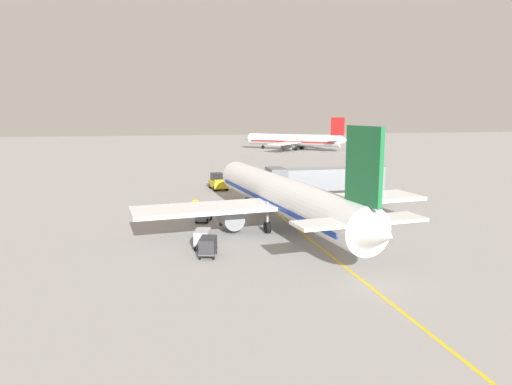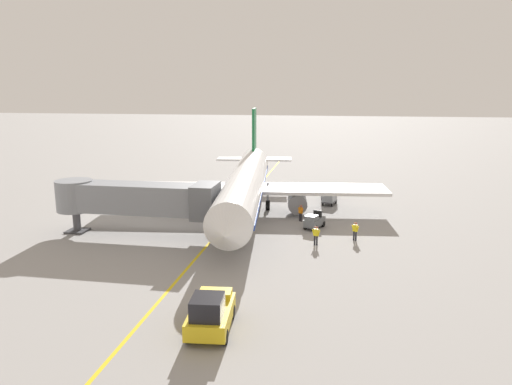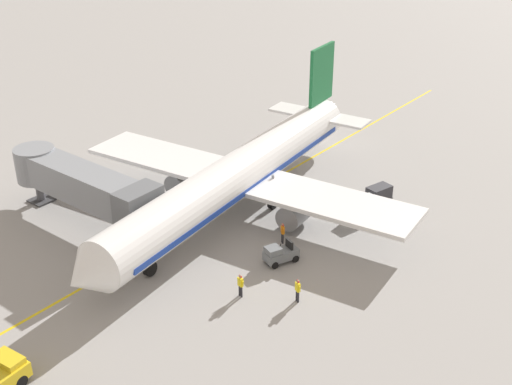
{
  "view_description": "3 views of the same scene",
  "coord_description": "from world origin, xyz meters",
  "px_view_note": "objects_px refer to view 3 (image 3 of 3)",
  "views": [
    {
      "loc": [
        -14.08,
        -45.59,
        11.56
      ],
      "look_at": [
        -2.88,
        4.56,
        2.83
      ],
      "focal_mm": 33.17,
      "sensor_mm": 36.0,
      "label": 1
    },
    {
      "loc": [
        -10.83,
        48.2,
        13.05
      ],
      "look_at": [
        -2.2,
        -1.11,
        2.21
      ],
      "focal_mm": 33.37,
      "sensor_mm": 36.0,
      "label": 2
    },
    {
      "loc": [
        -33.1,
        37.69,
        26.7
      ],
      "look_at": [
        -4.04,
        0.81,
        2.99
      ],
      "focal_mm": 47.23,
      "sensor_mm": 36.0,
      "label": 3
    }
  ],
  "objects_px": {
    "baggage_cart_front": "(365,205)",
    "baggage_cart_second_in_train": "(379,193)",
    "parked_airliner": "(238,175)",
    "ground_crew_loader": "(240,284)",
    "ground_crew_marshaller": "(298,289)",
    "baggage_tug_lead": "(280,254)",
    "ground_crew_wing_walker": "(283,232)",
    "jet_bridge": "(82,184)"
  },
  "relations": [
    {
      "from": "parked_airliner",
      "to": "ground_crew_marshaller",
      "type": "height_order",
      "value": "parked_airliner"
    },
    {
      "from": "parked_airliner",
      "to": "baggage_cart_front",
      "type": "bearing_deg",
      "value": -147.24
    },
    {
      "from": "ground_crew_loader",
      "to": "parked_airliner",
      "type": "bearing_deg",
      "value": -49.78
    },
    {
      "from": "baggage_cart_front",
      "to": "baggage_cart_second_in_train",
      "type": "bearing_deg",
      "value": -86.41
    },
    {
      "from": "ground_crew_wing_walker",
      "to": "ground_crew_marshaller",
      "type": "distance_m",
      "value": 7.59
    },
    {
      "from": "ground_crew_loader",
      "to": "ground_crew_marshaller",
      "type": "height_order",
      "value": "same"
    },
    {
      "from": "ground_crew_loader",
      "to": "ground_crew_marshaller",
      "type": "xyz_separation_m",
      "value": [
        -3.34,
        -1.89,
        0.0
      ]
    },
    {
      "from": "parked_airliner",
      "to": "ground_crew_loader",
      "type": "relative_size",
      "value": 22.1
    },
    {
      "from": "parked_airliner",
      "to": "ground_crew_wing_walker",
      "type": "relative_size",
      "value": 22.1
    },
    {
      "from": "baggage_cart_second_in_train",
      "to": "ground_crew_marshaller",
      "type": "bearing_deg",
      "value": 99.65
    },
    {
      "from": "baggage_cart_second_in_train",
      "to": "baggage_cart_front",
      "type": "bearing_deg",
      "value": 93.59
    },
    {
      "from": "baggage_tug_lead",
      "to": "baggage_cart_second_in_train",
      "type": "relative_size",
      "value": 0.93
    },
    {
      "from": "jet_bridge",
      "to": "ground_crew_loader",
      "type": "bearing_deg",
      "value": 179.43
    },
    {
      "from": "baggage_tug_lead",
      "to": "ground_crew_marshaller",
      "type": "relative_size",
      "value": 1.64
    },
    {
      "from": "ground_crew_wing_walker",
      "to": "ground_crew_marshaller",
      "type": "height_order",
      "value": "same"
    },
    {
      "from": "ground_crew_wing_walker",
      "to": "ground_crew_marshaller",
      "type": "relative_size",
      "value": 1.0
    },
    {
      "from": "parked_airliner",
      "to": "ground_crew_loader",
      "type": "height_order",
      "value": "parked_airliner"
    },
    {
      "from": "parked_airliner",
      "to": "ground_crew_wing_walker",
      "type": "bearing_deg",
      "value": 161.39
    },
    {
      "from": "baggage_cart_front",
      "to": "ground_crew_wing_walker",
      "type": "distance_m",
      "value": 8.15
    },
    {
      "from": "baggage_tug_lead",
      "to": "jet_bridge",
      "type": "bearing_deg",
      "value": 17.14
    },
    {
      "from": "baggage_tug_lead",
      "to": "baggage_cart_front",
      "type": "relative_size",
      "value": 0.93
    },
    {
      "from": "parked_airliner",
      "to": "ground_crew_marshaller",
      "type": "xyz_separation_m",
      "value": [
        -11.29,
        7.52,
        -2.23
      ]
    },
    {
      "from": "parked_airliner",
      "to": "baggage_cart_front",
      "type": "distance_m",
      "value": 10.67
    },
    {
      "from": "jet_bridge",
      "to": "parked_airliner",
      "type": "bearing_deg",
      "value": -132.03
    },
    {
      "from": "baggage_tug_lead",
      "to": "parked_airliner",
      "type": "bearing_deg",
      "value": -30.05
    },
    {
      "from": "parked_airliner",
      "to": "baggage_tug_lead",
      "type": "height_order",
      "value": "parked_airliner"
    },
    {
      "from": "parked_airliner",
      "to": "ground_crew_wing_walker",
      "type": "xyz_separation_m",
      "value": [
        -6.05,
        2.04,
        -2.23
      ]
    },
    {
      "from": "baggage_cart_front",
      "to": "baggage_tug_lead",
      "type": "bearing_deg",
      "value": 82.9
    },
    {
      "from": "baggage_cart_second_in_train",
      "to": "ground_crew_loader",
      "type": "bearing_deg",
      "value": 87.9
    },
    {
      "from": "jet_bridge",
      "to": "baggage_tug_lead",
      "type": "bearing_deg",
      "value": -162.86
    },
    {
      "from": "ground_crew_wing_walker",
      "to": "ground_crew_loader",
      "type": "height_order",
      "value": "same"
    },
    {
      "from": "parked_airliner",
      "to": "baggage_cart_second_in_train",
      "type": "distance_m",
      "value": 12.16
    },
    {
      "from": "baggage_cart_second_in_train",
      "to": "ground_crew_wing_walker",
      "type": "xyz_separation_m",
      "value": [
        2.56,
        10.33,
        0.0
      ]
    },
    {
      "from": "ground_crew_wing_walker",
      "to": "ground_crew_loader",
      "type": "bearing_deg",
      "value": 104.53
    },
    {
      "from": "parked_airliner",
      "to": "ground_crew_wing_walker",
      "type": "height_order",
      "value": "parked_airliner"
    },
    {
      "from": "ground_crew_loader",
      "to": "ground_crew_marshaller",
      "type": "bearing_deg",
      "value": -150.44
    },
    {
      "from": "baggage_cart_front",
      "to": "baggage_cart_second_in_train",
      "type": "xyz_separation_m",
      "value": [
        0.17,
        -2.65,
        0.0
      ]
    },
    {
      "from": "baggage_tug_lead",
      "to": "ground_crew_loader",
      "type": "relative_size",
      "value": 1.64
    },
    {
      "from": "baggage_tug_lead",
      "to": "ground_crew_wing_walker",
      "type": "xyz_separation_m",
      "value": [
        1.48,
        -2.32,
        0.24
      ]
    },
    {
      "from": "jet_bridge",
      "to": "baggage_cart_front",
      "type": "bearing_deg",
      "value": -138.96
    },
    {
      "from": "baggage_tug_lead",
      "to": "ground_crew_loader",
      "type": "height_order",
      "value": "ground_crew_loader"
    },
    {
      "from": "baggage_tug_lead",
      "to": "ground_crew_wing_walker",
      "type": "height_order",
      "value": "ground_crew_wing_walker"
    }
  ]
}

